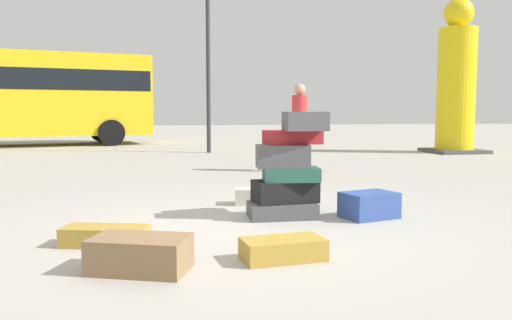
{
  "coord_description": "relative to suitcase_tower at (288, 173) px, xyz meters",
  "views": [
    {
      "loc": [
        -0.85,
        -5.05,
        1.17
      ],
      "look_at": [
        0.49,
        1.97,
        0.5
      ],
      "focal_mm": 36.12,
      "sensor_mm": 36.0,
      "label": 1
    }
  ],
  "objects": [
    {
      "name": "person_bearded_onlooker",
      "position": [
        1.32,
        4.25,
        0.53
      ],
      "size": [
        0.3,
        0.34,
        1.71
      ],
      "rotation": [
        0.0,
        0.0,
        -1.67
      ],
      "color": "#3F334C",
      "rests_on": "ground"
    },
    {
      "name": "suitcase_cream_upright_blue",
      "position": [
        -0.1,
        0.87,
        -0.4
      ],
      "size": [
        0.74,
        0.42,
        0.2
      ],
      "primitive_type": "cube",
      "rotation": [
        0.0,
        0.0,
        -0.17
      ],
      "color": "beige",
      "rests_on": "ground"
    },
    {
      "name": "parked_bus",
      "position": [
        -5.91,
        13.46,
        1.33
      ],
      "size": [
        8.74,
        4.35,
        3.15
      ],
      "rotation": [
        0.0,
        0.0,
        0.23
      ],
      "color": "yellow",
      "rests_on": "ground"
    },
    {
      "name": "suitcase_navy_white_trunk",
      "position": [
        0.89,
        -0.18,
        -0.35
      ],
      "size": [
        0.66,
        0.54,
        0.28
      ],
      "primitive_type": "cube",
      "rotation": [
        0.0,
        0.0,
        0.28
      ],
      "color": "#334F99",
      "rests_on": "ground"
    },
    {
      "name": "yellow_dummy_statue",
      "position": [
        6.99,
        7.99,
        1.44
      ],
      "size": [
        1.48,
        1.48,
        4.35
      ],
      "color": "yellow",
      "rests_on": "ground"
    },
    {
      "name": "suitcase_tan_foreground_far",
      "position": [
        -0.44,
        -1.58,
        -0.41
      ],
      "size": [
        0.69,
        0.41,
        0.17
      ],
      "primitive_type": "cube",
      "rotation": [
        0.0,
        0.0,
        0.12
      ],
      "color": "#B28C33",
      "rests_on": "ground"
    },
    {
      "name": "suitcase_tower",
      "position": [
        0.0,
        0.0,
        0.0
      ],
      "size": [
        0.84,
        0.6,
        1.17
      ],
      "color": "#4C4C51",
      "rests_on": "ground"
    },
    {
      "name": "ground_plane",
      "position": [
        -0.55,
        -0.43,
        -0.5
      ],
      "size": [
        80.0,
        80.0,
        0.0
      ],
      "primitive_type": "plane",
      "color": "#ADA89E"
    },
    {
      "name": "suitcase_tan_right_side",
      "position": [
        -1.87,
        -0.86,
        -0.41
      ],
      "size": [
        0.8,
        0.49,
        0.17
      ],
      "primitive_type": "cube",
      "rotation": [
        0.0,
        0.0,
        -0.27
      ],
      "color": "#B28C33",
      "rests_on": "ground"
    },
    {
      "name": "suitcase_brown_left_side",
      "position": [
        -1.55,
        -1.67,
        -0.37
      ],
      "size": [
        0.81,
        0.64,
        0.26
      ],
      "primitive_type": "cube",
      "rotation": [
        0.0,
        0.0,
        -0.36
      ],
      "color": "olive",
      "rests_on": "ground"
    }
  ]
}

